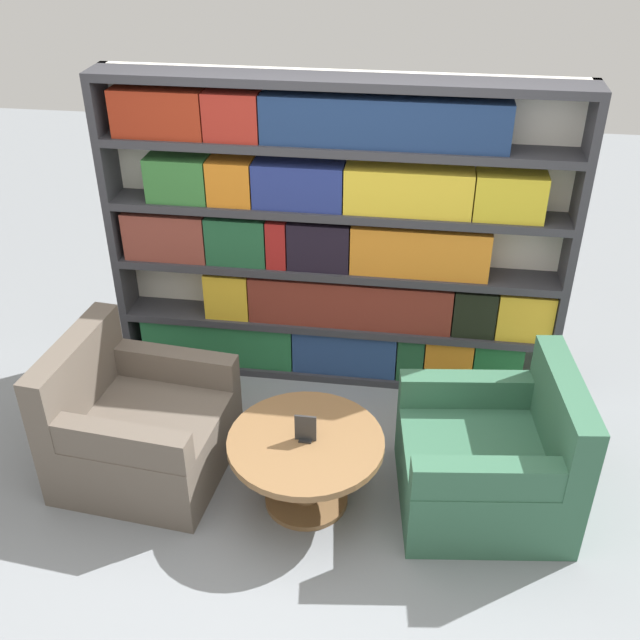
# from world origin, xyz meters

# --- Properties ---
(ground_plane) EXTENTS (14.00, 14.00, 0.00)m
(ground_plane) POSITION_xyz_m (0.00, 0.00, 0.00)
(ground_plane) COLOR gray
(bookshelf) EXTENTS (2.82, 0.30, 1.97)m
(bookshelf) POSITION_xyz_m (-0.01, 1.46, 0.95)
(bookshelf) COLOR silver
(bookshelf) RESTS_ON ground_plane
(armchair_left) EXTENTS (0.93, 0.90, 0.81)m
(armchair_left) POSITION_xyz_m (-0.97, 0.35, 0.28)
(armchair_left) COLOR brown
(armchair_left) RESTS_ON ground_plane
(armchair_right) EXTENTS (0.95, 0.92, 0.81)m
(armchair_right) POSITION_xyz_m (0.97, 0.36, 0.28)
(armchair_right) COLOR #336047
(armchair_right) RESTS_ON ground_plane
(coffee_table) EXTENTS (0.82, 0.82, 0.43)m
(coffee_table) POSITION_xyz_m (-0.00, 0.22, 0.31)
(coffee_table) COLOR brown
(coffee_table) RESTS_ON ground_plane
(table_sign) EXTENTS (0.11, 0.06, 0.15)m
(table_sign) POSITION_xyz_m (-0.00, 0.22, 0.50)
(table_sign) COLOR black
(table_sign) RESTS_ON coffee_table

